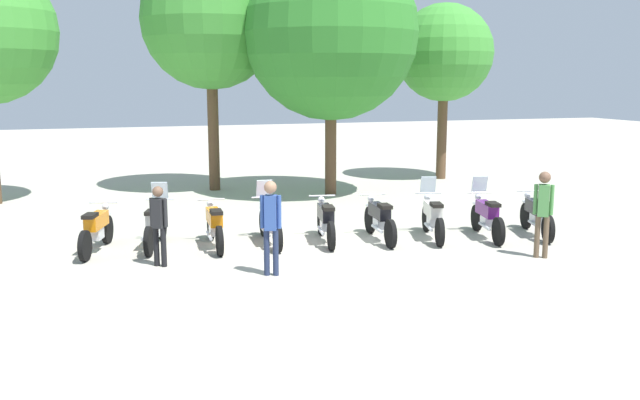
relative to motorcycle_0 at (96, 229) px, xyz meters
The scene contains 16 objects.
ground_plane 5.03m from the motorcycle_0, ahead, with size 80.00×80.00×0.00m, color #ADA899.
motorcycle_0 is the anchor object (origin of this frame).
motorcycle_1 1.24m from the motorcycle_0, ahead, with size 0.82×2.14×1.37m.
motorcycle_2 2.50m from the motorcycle_0, ahead, with size 0.62×2.19×0.99m.
motorcycle_3 3.73m from the motorcycle_0, ahead, with size 0.62×2.19×1.37m.
motorcycle_4 4.99m from the motorcycle_0, ahead, with size 0.72×2.17×0.99m.
motorcycle_5 6.24m from the motorcycle_0, ahead, with size 0.62×2.19×0.99m.
motorcycle_6 7.51m from the motorcycle_0, ahead, with size 0.83×2.13×1.37m.
motorcycle_7 8.78m from the motorcycle_0, ahead, with size 0.78×2.16×1.37m.
motorcycle_8 10.03m from the motorcycle_0, ahead, with size 0.84×2.13×0.99m.
person_0 2.05m from the motorcycle_0, 53.80° to the right, with size 0.36×0.32×1.61m.
person_1 9.40m from the motorcycle_0, 21.16° to the right, with size 0.38×0.33×1.80m.
person_2 4.31m from the motorcycle_0, 43.14° to the right, with size 0.40×0.31×1.80m.
tree_1 9.79m from the motorcycle_0, 63.28° to the left, with size 4.45×4.45×7.75m.
tree_2 10.02m from the motorcycle_0, 36.94° to the left, with size 5.38×5.38×7.75m.
tree_3 14.93m from the motorcycle_0, 31.74° to the left, with size 3.51×3.51×6.35m.
Camera 1 is at (-4.84, -14.38, 3.67)m, focal length 38.63 mm.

